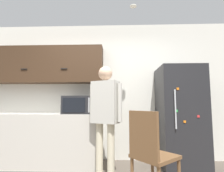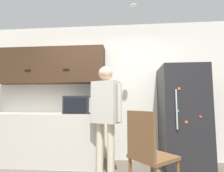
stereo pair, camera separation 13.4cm
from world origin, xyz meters
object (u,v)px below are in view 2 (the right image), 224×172
microwave (81,105)px  person (105,108)px  chair (148,150)px  refrigerator (183,117)px

microwave → person: 0.63m
microwave → chair: (1.06, -0.98, -0.51)m
person → chair: size_ratio=1.68×
refrigerator → chair: size_ratio=1.73×
microwave → person: person is taller
microwave → chair: 1.53m
refrigerator → chair: refrigerator is taller
microwave → person: bearing=-38.9°
person → refrigerator: refrigerator is taller
microwave → refrigerator: bearing=0.1°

